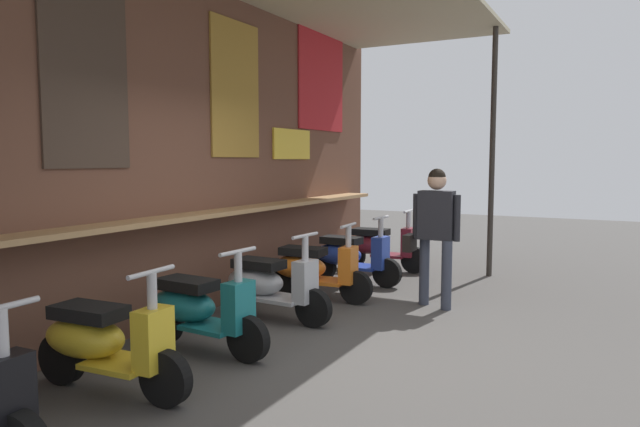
# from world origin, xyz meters

# --- Properties ---
(ground_plane) EXTENTS (27.53, 27.53, 0.00)m
(ground_plane) POSITION_xyz_m (0.00, 0.00, 0.00)
(ground_plane) COLOR #474442
(market_stall_facade) EXTENTS (9.83, 2.81, 3.78)m
(market_stall_facade) POSITION_xyz_m (0.01, 1.82, 2.12)
(market_stall_facade) COLOR brown
(market_stall_facade) RESTS_ON ground_plane
(scooter_yellow) EXTENTS (0.48, 1.40, 0.97)m
(scooter_yellow) POSITION_xyz_m (-1.64, 1.08, 0.39)
(scooter_yellow) COLOR gold
(scooter_yellow) RESTS_ON ground_plane
(scooter_teal) EXTENTS (0.48, 1.40, 0.97)m
(scooter_teal) POSITION_xyz_m (-0.57, 1.08, 0.39)
(scooter_teal) COLOR #197075
(scooter_teal) RESTS_ON ground_plane
(scooter_silver) EXTENTS (0.47, 1.40, 0.97)m
(scooter_silver) POSITION_xyz_m (0.60, 1.08, 0.39)
(scooter_silver) COLOR #B2B5BA
(scooter_silver) RESTS_ON ground_plane
(scooter_orange) EXTENTS (0.49, 1.40, 0.97)m
(scooter_orange) POSITION_xyz_m (1.59, 1.08, 0.39)
(scooter_orange) COLOR orange
(scooter_orange) RESTS_ON ground_plane
(scooter_blue) EXTENTS (0.46, 1.40, 0.97)m
(scooter_blue) POSITION_xyz_m (2.68, 1.08, 0.39)
(scooter_blue) COLOR #233D9E
(scooter_blue) RESTS_ON ground_plane
(scooter_maroon) EXTENTS (0.49, 1.40, 0.97)m
(scooter_maroon) POSITION_xyz_m (3.76, 1.08, 0.39)
(scooter_maroon) COLOR maroon
(scooter_maroon) RESTS_ON ground_plane
(shopper_with_handbag) EXTENTS (0.28, 0.64, 1.63)m
(shopper_with_handbag) POSITION_xyz_m (1.96, -0.35, 0.98)
(shopper_with_handbag) COLOR #383D4C
(shopper_with_handbag) RESTS_ON ground_plane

